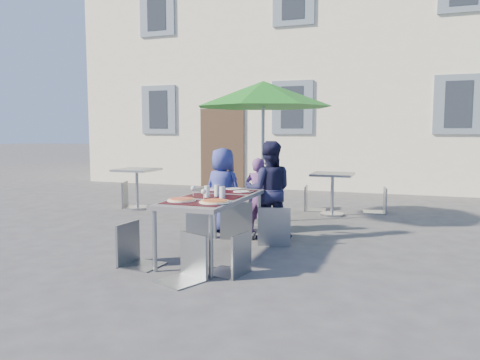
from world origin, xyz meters
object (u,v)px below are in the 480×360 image
at_px(cafe_table_1, 332,186).
at_px(bg_chair_l_0, 130,179).
at_px(child_1, 258,196).
at_px(chair_4, 234,228).
at_px(chair_5, 186,230).
at_px(bg_chair_r_1, 380,185).
at_px(chair_0, 200,203).
at_px(dining_table, 213,201).
at_px(child_2, 269,190).
at_px(patio_umbrella, 263,96).
at_px(bg_chair_l_1, 311,184).
at_px(chair_1, 237,196).
at_px(bg_chair_r_0, 196,185).
at_px(chair_2, 274,202).
at_px(child_0, 223,190).
at_px(cafe_table_0, 137,180).
at_px(pizza_near_right, 215,201).
at_px(pizza_near_left, 182,200).
at_px(chair_3, 134,218).

bearing_deg(cafe_table_1, bg_chair_l_0, -174.08).
distance_m(child_1, bg_chair_l_0, 3.57).
height_order(chair_4, chair_5, chair_5).
relative_size(cafe_table_1, bg_chair_r_1, 0.85).
xyz_separation_m(chair_0, cafe_table_1, (1.58, 2.46, 0.05)).
distance_m(dining_table, chair_5, 1.03).
bearing_deg(bg_chair_l_0, child_2, -27.28).
height_order(patio_umbrella, bg_chair_r_1, patio_umbrella).
xyz_separation_m(dining_table, bg_chair_l_1, (0.49, 3.81, -0.16)).
bearing_deg(chair_1, bg_chair_r_0, 128.43).
height_order(chair_2, chair_4, chair_2).
xyz_separation_m(child_2, bg_chair_r_1, (1.40, 2.87, -0.17)).
xyz_separation_m(dining_table, child_0, (-0.40, 1.32, -0.04)).
distance_m(dining_table, chair_0, 1.08).
relative_size(chair_1, cafe_table_0, 1.29).
relative_size(dining_table, chair_0, 2.12).
distance_m(pizza_near_right, child_0, 1.92).
relative_size(child_2, chair_1, 1.36).
xyz_separation_m(child_1, cafe_table_0, (-2.97, 1.32, 0.00)).
height_order(chair_5, cafe_table_1, chair_5).
distance_m(bg_chair_l_0, bg_chair_l_1, 3.72).
bearing_deg(bg_chair_r_1, cafe_table_1, -142.46).
xyz_separation_m(child_1, patio_umbrella, (-0.19, 0.87, 1.58)).
relative_size(child_0, child_2, 0.92).
relative_size(chair_4, bg_chair_r_0, 1.00).
relative_size(child_0, bg_chair_l_0, 1.31).
bearing_deg(child_1, chair_2, 126.15).
height_order(bg_chair_r_0, bg_chair_r_1, bg_chair_r_1).
bearing_deg(bg_chair_l_0, bg_chair_l_1, 13.89).
height_order(child_2, chair_5, child_2).
height_order(pizza_near_left, bg_chair_r_1, bg_chair_r_1).
xyz_separation_m(patio_umbrella, bg_chair_l_1, (0.55, 1.49, -1.63)).
height_order(pizza_near_left, child_1, child_1).
xyz_separation_m(child_0, chair_2, (0.97, -0.51, -0.06)).
height_order(child_0, bg_chair_r_0, child_0).
height_order(pizza_near_left, chair_3, chair_3).
relative_size(dining_table, chair_1, 1.76).
xyz_separation_m(child_2, cafe_table_0, (-3.24, 1.66, -0.13)).
bearing_deg(chair_0, bg_chair_r_0, 116.29).
distance_m(chair_2, bg_chair_r_0, 3.12).
bearing_deg(child_1, child_2, 129.98).
relative_size(child_2, chair_2, 1.41).
distance_m(pizza_near_right, child_2, 1.61).
distance_m(bg_chair_l_0, bg_chair_r_0, 1.48).
bearing_deg(cafe_table_0, patio_umbrella, -9.06).
relative_size(chair_3, cafe_table_1, 1.20).
distance_m(patio_umbrella, cafe_table_1, 2.17).
distance_m(chair_0, bg_chair_r_0, 2.36).
xyz_separation_m(child_0, child_1, (0.53, 0.13, -0.07)).
bearing_deg(pizza_near_left, child_2, 69.46).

